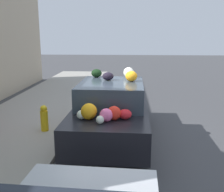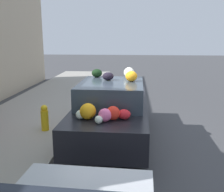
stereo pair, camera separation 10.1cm
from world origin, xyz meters
name	(u,v)px [view 1 (the left image)]	position (x,y,z in m)	size (l,w,h in m)	color
ground_plane	(111,138)	(0.00, 0.00, 0.00)	(60.00, 60.00, 0.00)	#424244
sidewalk_curb	(10,134)	(0.00, 2.70, 0.06)	(24.00, 3.20, 0.12)	#9E998E
fire_hydrant	(44,118)	(0.16, 1.79, 0.46)	(0.20, 0.20, 0.70)	gold
art_car	(112,110)	(-0.05, -0.03, 0.79)	(4.22, 1.80, 1.79)	black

